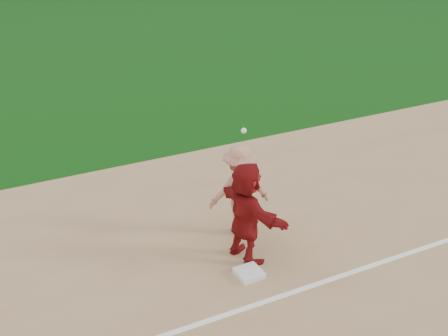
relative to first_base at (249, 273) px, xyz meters
name	(u,v)px	position (x,y,z in m)	size (l,w,h in m)	color
ground	(262,269)	(0.31, 0.08, -0.07)	(160.00, 160.00, 0.00)	#0C3D0B
foul_line	(287,294)	(0.31, -0.72, -0.04)	(60.00, 0.10, 0.01)	white
first_base	(249,273)	(0.00, 0.00, 0.00)	(0.42, 0.42, 0.10)	white
base_runner	(246,212)	(0.20, 0.49, 0.88)	(1.73, 0.55, 1.86)	maroon
first_base_play	(240,190)	(0.50, 1.31, 0.84)	(1.25, 1.03, 2.39)	#A1A1A3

